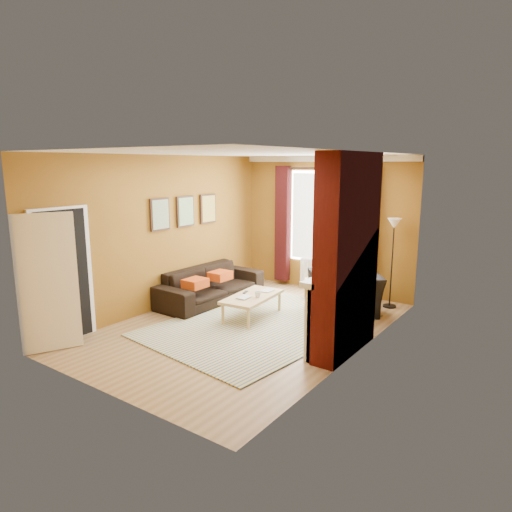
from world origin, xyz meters
name	(u,v)px	position (x,y,z in m)	size (l,w,h in m)	color
ground	(247,327)	(0.00, 0.00, 0.00)	(5.50, 5.50, 0.00)	olive
room_walls	(290,246)	(0.64, 0.28, 1.39)	(3.82, 5.54, 2.83)	brown
striped_rug	(260,325)	(0.13, 0.16, 0.01)	(3.01, 3.89, 0.02)	#375C97
sofa	(211,285)	(-1.42, 0.73, 0.33)	(2.28, 0.89, 0.67)	black
armchair	(344,293)	(1.02, 1.54, 0.38)	(1.16, 1.01, 0.75)	black
coffee_table	(252,298)	(-0.18, 0.40, 0.37)	(0.74, 1.29, 0.41)	#DABA7E
wicker_stool	(313,288)	(0.09, 2.08, 0.20)	(0.39, 0.39, 0.40)	olive
floor_lamp	(393,238)	(1.55, 2.40, 1.32)	(0.32, 0.32, 1.67)	black
book_a	(239,297)	(-0.30, 0.18, 0.42)	(0.19, 0.25, 0.02)	#999999
book_b	(263,290)	(-0.21, 0.77, 0.42)	(0.18, 0.25, 0.02)	#999999
mug	(258,294)	(-0.04, 0.35, 0.46)	(0.11, 0.11, 0.10)	#999999
tv_remote	(245,292)	(-0.37, 0.45, 0.42)	(0.08, 0.16, 0.02)	#242427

